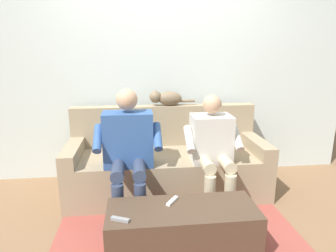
{
  "coord_description": "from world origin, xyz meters",
  "views": [
    {
      "loc": [
        0.32,
        2.79,
        1.47
      ],
      "look_at": [
        0.0,
        -0.01,
        0.74
      ],
      "focal_mm": 31.54,
      "sensor_mm": 36.0,
      "label": 1
    }
  ],
  "objects": [
    {
      "name": "person_left_seated",
      "position": [
        -0.39,
        0.24,
        0.61
      ],
      "size": [
        0.52,
        0.55,
        1.08
      ],
      "color": "beige",
      "rests_on": "ground"
    },
    {
      "name": "couch",
      "position": [
        0.0,
        -0.13,
        0.3
      ],
      "size": [
        2.02,
        0.79,
        0.88
      ],
      "color": "#9E896B",
      "rests_on": "ground"
    },
    {
      "name": "remote_white",
      "position": [
        0.06,
        0.81,
        0.37
      ],
      "size": [
        0.11,
        0.13,
        0.02
      ],
      "primitive_type": "cube",
      "rotation": [
        0.0,
        0.0,
        0.96
      ],
      "color": "white",
      "rests_on": "coffee_table"
    },
    {
      "name": "remote_gray",
      "position": [
        0.44,
        1.02,
        0.38
      ],
      "size": [
        0.13,
        0.08,
        0.02
      ],
      "primitive_type": "cube",
      "rotation": [
        0.0,
        0.0,
        2.72
      ],
      "color": "gray",
      "rests_on": "coffee_table"
    },
    {
      "name": "person_right_seated",
      "position": [
        0.39,
        0.27,
        0.64
      ],
      "size": [
        0.6,
        0.58,
        1.14
      ],
      "color": "#335693",
      "rests_on": "ground"
    },
    {
      "name": "coffee_table",
      "position": [
        0.0,
        0.9,
        0.18
      ],
      "size": [
        1.09,
        0.43,
        0.36
      ],
      "color": "#4C3828",
      "rests_on": "ground"
    },
    {
      "name": "floor_rug",
      "position": [
        0.0,
        0.79,
        0.0
      ],
      "size": [
        1.99,
        1.67,
        0.01
      ],
      "primitive_type": "cube",
      "color": "#9E473D",
      "rests_on": "ground"
    },
    {
      "name": "back_wall",
      "position": [
        0.0,
        -0.63,
        1.35
      ],
      "size": [
        4.49,
        0.06,
        2.69
      ],
      "primitive_type": "cube",
      "color": "silver",
      "rests_on": "ground"
    },
    {
      "name": "ground_plane",
      "position": [
        0.0,
        0.6,
        0.0
      ],
      "size": [
        8.0,
        8.0,
        0.0
      ],
      "primitive_type": "plane",
      "color": "#846042"
    },
    {
      "name": "cat_on_backrest",
      "position": [
        -0.02,
        -0.4,
        0.96
      ],
      "size": [
        0.5,
        0.15,
        0.17
      ],
      "color": "#756047",
      "rests_on": "couch"
    }
  ]
}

